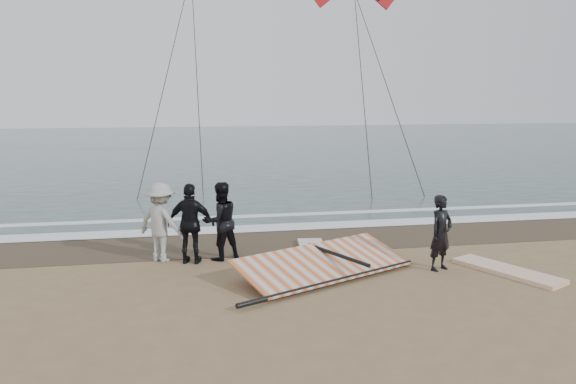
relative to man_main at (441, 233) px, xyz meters
name	(u,v)px	position (x,y,z in m)	size (l,w,h in m)	color
ground	(384,294)	(-1.78, -1.27, -0.86)	(120.00, 120.00, 0.00)	#8C704C
sea	(236,146)	(-1.78, 31.73, -0.85)	(120.00, 54.00, 0.02)	#233838
wet_sand	(328,238)	(-1.78, 3.23, -0.85)	(120.00, 2.80, 0.01)	#4C3D2B
foam_near	(317,226)	(-1.78, 4.63, -0.83)	(120.00, 0.90, 0.01)	white
foam_far	(305,214)	(-1.78, 6.33, -0.83)	(120.00, 0.45, 0.01)	white
man_main	(441,233)	(0.00, 0.00, 0.00)	(0.63, 0.41, 1.72)	black
board_white	(507,271)	(1.39, -0.51, -0.81)	(0.69, 2.47, 0.10)	silver
board_cream	(314,252)	(-2.54, 1.71, -0.81)	(0.64, 2.42, 0.10)	beige
trio_cluster	(188,222)	(-5.61, 1.72, 0.09)	(2.66, 1.32, 1.91)	black
sail_rig	(320,265)	(-2.75, 0.22, -0.67)	(4.28, 3.39, 0.51)	black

